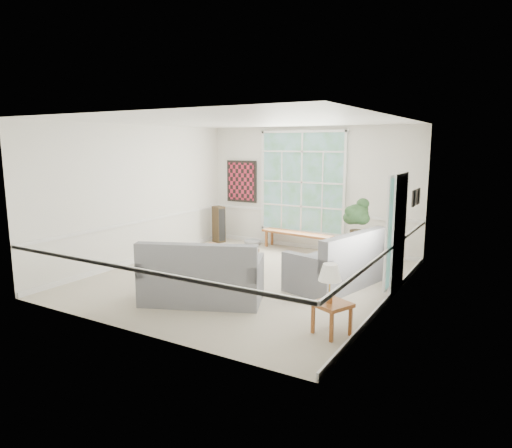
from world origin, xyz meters
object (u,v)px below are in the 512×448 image
(loveseat_front, at_px, (203,270))
(end_table, at_px, (356,255))
(side_table, at_px, (332,318))
(loveseat_right, at_px, (336,258))
(coffee_table, at_px, (225,259))

(loveseat_front, height_order, end_table, loveseat_front)
(loveseat_front, distance_m, side_table, 2.39)
(loveseat_right, xyz_separation_m, loveseat_front, (-1.61, -1.90, 0.01))
(loveseat_right, height_order, side_table, loveseat_right)
(loveseat_front, height_order, coffee_table, loveseat_front)
(coffee_table, bearing_deg, loveseat_front, -66.77)
(coffee_table, height_order, side_table, coffee_table)
(coffee_table, xyz_separation_m, side_table, (3.07, -1.95, -0.00))
(loveseat_right, distance_m, coffee_table, 2.35)
(coffee_table, height_order, end_table, end_table)
(loveseat_right, xyz_separation_m, coffee_table, (-2.33, -0.18, -0.29))
(loveseat_front, distance_m, coffee_table, 1.88)
(loveseat_right, relative_size, end_table, 3.13)
(end_table, relative_size, side_table, 1.34)
(loveseat_right, height_order, coffee_table, loveseat_right)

